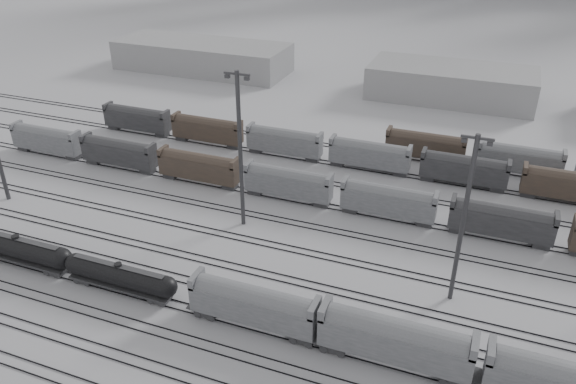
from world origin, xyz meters
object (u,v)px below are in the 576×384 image
(tank_car_b, at_px, (120,276))
(light_mast_c, at_px, (464,218))
(hopper_car_a, at_px, (254,304))
(hopper_car_b, at_px, (395,339))
(tank_car_a, at_px, (18,248))

(tank_car_b, xyz_separation_m, light_mast_c, (40.38, 14.04, 9.70))
(hopper_car_a, bearing_deg, hopper_car_b, -0.00)
(hopper_car_a, xyz_separation_m, hopper_car_b, (16.78, -0.00, 0.22))
(tank_car_b, bearing_deg, hopper_car_b, -0.00)
(tank_car_a, bearing_deg, light_mast_c, 13.78)
(hopper_car_a, height_order, light_mast_c, light_mast_c)
(tank_car_a, xyz_separation_m, tank_car_b, (16.87, 0.00, -0.16))
(light_mast_c, bearing_deg, hopper_car_b, -107.94)
(light_mast_c, bearing_deg, tank_car_b, -160.82)
(tank_car_b, height_order, hopper_car_a, hopper_car_a)
(hopper_car_a, distance_m, hopper_car_b, 16.78)
(tank_car_a, distance_m, hopper_car_a, 35.93)
(tank_car_b, xyz_separation_m, hopper_car_b, (35.83, -0.00, 1.32))
(tank_car_b, xyz_separation_m, hopper_car_a, (19.05, 0.00, 1.10))
(tank_car_a, relative_size, tank_car_b, 1.06)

